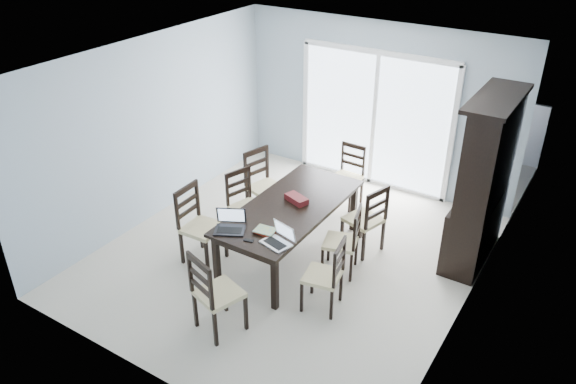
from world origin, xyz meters
name	(u,v)px	position (x,y,z in m)	size (l,w,h in m)	color
floor	(290,254)	(0.00, 0.00, 0.00)	(5.00, 5.00, 0.00)	beige
ceiling	(291,61)	(0.00, 0.00, 2.60)	(5.00, 5.00, 0.00)	white
back_wall	(376,106)	(0.00, 2.50, 1.30)	(4.50, 0.02, 2.60)	#95A6B2
wall_left	(155,129)	(-2.25, 0.00, 1.30)	(0.02, 5.00, 2.60)	#95A6B2
wall_right	(476,218)	(2.25, 0.00, 1.30)	(0.02, 5.00, 2.60)	#95A6B2
balcony	(394,161)	(0.00, 3.50, -0.05)	(4.50, 2.00, 0.10)	gray
railing	(417,113)	(0.00, 4.50, 0.55)	(4.50, 0.06, 1.10)	#99999E
dining_table	(290,211)	(0.00, 0.00, 0.67)	(1.00, 2.20, 0.75)	black
china_hutch	(483,184)	(2.02, 1.25, 1.07)	(0.50, 1.38, 2.20)	black
sliding_door	(374,119)	(0.00, 2.48, 1.09)	(2.52, 0.05, 2.18)	silver
chair_left_near	(195,216)	(-0.98, -0.69, 0.63)	(0.47, 0.46, 1.19)	black
chair_left_mid	(243,197)	(-0.81, 0.10, 0.58)	(0.53, 0.52, 1.10)	black
chair_left_far	(262,177)	(-0.89, 0.64, 0.63)	(0.56, 0.55, 1.19)	black
chair_right_near	(330,269)	(0.94, -0.67, 0.55)	(0.47, 0.46, 1.05)	black
chair_right_mid	(348,234)	(0.80, 0.06, 0.56)	(0.50, 0.49, 1.06)	black
chair_right_far	(370,213)	(0.83, 0.60, 0.60)	(0.54, 0.53, 1.13)	black
chair_end_near	(210,287)	(0.07, -1.68, 0.62)	(0.55, 0.56, 1.16)	black
chair_end_far	(349,168)	(0.00, 1.68, 0.57)	(0.42, 0.43, 1.07)	black
laptop_dark	(230,227)	(-0.29, -0.88, 0.81)	(0.43, 0.38, 0.24)	black
laptop_silver	(276,240)	(0.32, -0.82, 0.81)	(0.38, 0.30, 0.23)	#BABABC
book_stack	(265,231)	(0.08, -0.69, 0.77)	(0.26, 0.21, 0.04)	maroon
cell_phone	(249,240)	(0.02, -0.93, 0.76)	(0.11, 0.05, 0.01)	black
game_box	(297,199)	(0.01, 0.13, 0.79)	(0.31, 0.16, 0.08)	#541018
hot_tub	(374,128)	(-0.43, 3.51, 0.50)	(2.01, 1.82, 0.99)	maroon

